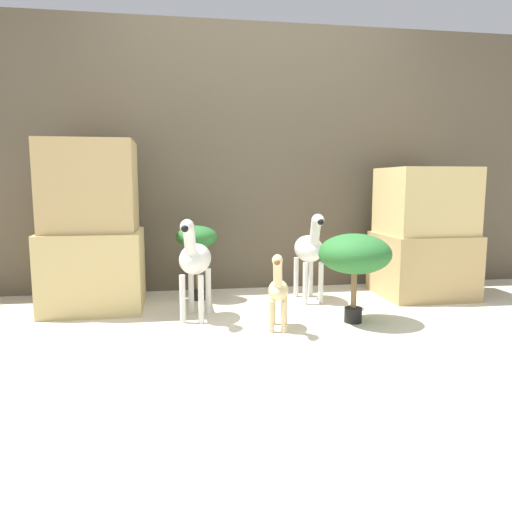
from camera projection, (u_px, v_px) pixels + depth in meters
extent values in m
plane|color=beige|center=(295.00, 336.00, 2.96)|extent=(14.00, 14.00, 0.00)
cube|color=brown|center=(255.00, 159.00, 4.22)|extent=(6.40, 0.08, 2.20)
cube|color=#D1B775|center=(94.00, 270.00, 3.59)|extent=(0.69, 0.64, 0.56)
cube|color=tan|center=(90.00, 186.00, 3.50)|extent=(0.62, 0.58, 0.63)
cube|color=tan|center=(422.00, 265.00, 4.01)|extent=(0.69, 0.64, 0.50)
cube|color=#D1B775|center=(425.00, 201.00, 3.93)|extent=(0.63, 0.59, 0.52)
cylinder|color=silver|center=(321.00, 283.00, 3.74)|extent=(0.04, 0.04, 0.32)
cylinder|color=silver|center=(305.00, 284.00, 3.72)|extent=(0.04, 0.04, 0.32)
cylinder|color=silver|center=(311.00, 277.00, 4.00)|extent=(0.04, 0.04, 0.32)
cylinder|color=silver|center=(296.00, 277.00, 3.97)|extent=(0.04, 0.04, 0.32)
ellipsoid|color=silver|center=(309.00, 249.00, 3.82)|extent=(0.21, 0.38, 0.20)
cylinder|color=silver|center=(315.00, 232.00, 3.65)|extent=(0.08, 0.14, 0.22)
ellipsoid|color=silver|center=(318.00, 220.00, 3.57)|extent=(0.09, 0.15, 0.09)
sphere|color=black|center=(321.00, 222.00, 3.51)|extent=(0.05, 0.05, 0.05)
cube|color=black|center=(315.00, 231.00, 3.65)|extent=(0.02, 0.08, 0.19)
cylinder|color=silver|center=(201.00, 299.00, 3.21)|extent=(0.04, 0.04, 0.32)
cylinder|color=silver|center=(183.00, 299.00, 3.22)|extent=(0.04, 0.04, 0.32)
cylinder|color=silver|center=(208.00, 291.00, 3.47)|extent=(0.04, 0.04, 0.32)
cylinder|color=silver|center=(191.00, 291.00, 3.48)|extent=(0.04, 0.04, 0.32)
ellipsoid|color=silver|center=(195.00, 259.00, 3.31)|extent=(0.29, 0.41, 0.20)
cylinder|color=silver|center=(190.00, 241.00, 3.13)|extent=(0.10, 0.15, 0.22)
ellipsoid|color=silver|center=(187.00, 226.00, 3.05)|extent=(0.12, 0.17, 0.09)
sphere|color=black|center=(185.00, 229.00, 2.99)|extent=(0.05, 0.05, 0.05)
cube|color=black|center=(190.00, 239.00, 3.13)|extent=(0.04, 0.08, 0.19)
cylinder|color=beige|center=(284.00, 317.00, 3.02)|extent=(0.04, 0.04, 0.19)
cylinder|color=beige|center=(271.00, 317.00, 3.02)|extent=(0.04, 0.04, 0.19)
cylinder|color=beige|center=(284.00, 310.00, 3.19)|extent=(0.04, 0.04, 0.19)
cylinder|color=beige|center=(273.00, 310.00, 3.20)|extent=(0.04, 0.04, 0.19)
ellipsoid|color=beige|center=(278.00, 290.00, 3.09)|extent=(0.18, 0.27, 0.12)
cylinder|color=beige|center=(278.00, 274.00, 2.96)|extent=(0.08, 0.12, 0.21)
ellipsoid|color=beige|center=(277.00, 260.00, 2.89)|extent=(0.09, 0.13, 0.07)
sphere|color=brown|center=(277.00, 263.00, 2.84)|extent=(0.03, 0.03, 0.03)
cylinder|color=black|center=(198.00, 294.00, 3.90)|extent=(0.12, 0.12, 0.08)
cylinder|color=brown|center=(197.00, 269.00, 3.87)|extent=(0.03, 0.03, 0.32)
ellipsoid|color=#286B2D|center=(197.00, 237.00, 3.83)|extent=(0.32, 0.32, 0.17)
cylinder|color=black|center=(353.00, 315.00, 3.25)|extent=(0.11, 0.11, 0.10)
cylinder|color=brown|center=(354.00, 291.00, 3.23)|extent=(0.04, 0.04, 0.23)
ellipsoid|color=#286B2D|center=(355.00, 254.00, 3.19)|extent=(0.47, 0.47, 0.26)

